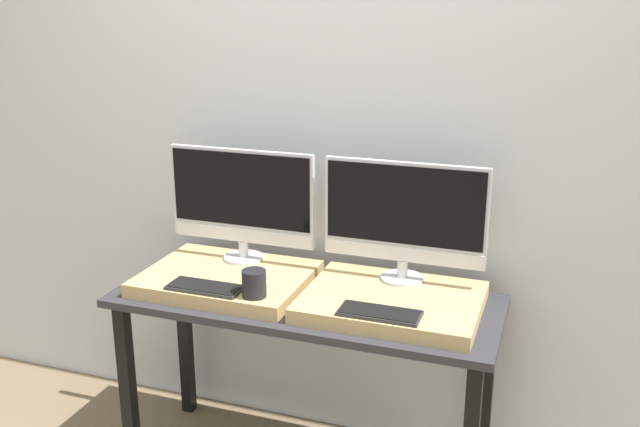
# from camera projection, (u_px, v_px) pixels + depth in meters

# --- Properties ---
(wall_back) EXTENTS (8.00, 0.04, 2.60)m
(wall_back) POSITION_uv_depth(u_px,v_px,m) (336.00, 140.00, 2.86)
(wall_back) COLOR silver
(wall_back) RESTS_ON ground_plane
(workbench) EXTENTS (1.46, 0.57, 0.76)m
(workbench) POSITION_uv_depth(u_px,v_px,m) (306.00, 322.00, 2.73)
(workbench) COLOR #2D2D33
(workbench) RESTS_ON ground_plane
(wooden_riser_left) EXTENTS (0.64, 0.49, 0.06)m
(wooden_riser_left) POSITION_uv_depth(u_px,v_px,m) (227.00, 279.00, 2.80)
(wooden_riser_left) COLOR tan
(wooden_riser_left) RESTS_ON workbench
(monitor_left) EXTENTS (0.62, 0.16, 0.46)m
(monitor_left) POSITION_uv_depth(u_px,v_px,m) (242.00, 200.00, 2.86)
(monitor_left) COLOR silver
(monitor_left) RESTS_ON wooden_riser_left
(keyboard_left) EXTENTS (0.28, 0.12, 0.01)m
(keyboard_left) POSITION_uv_depth(u_px,v_px,m) (205.00, 287.00, 2.63)
(keyboard_left) COLOR #2D2D2D
(keyboard_left) RESTS_ON wooden_riser_left
(mug) EXTENTS (0.09, 0.09, 0.10)m
(mug) POSITION_uv_depth(u_px,v_px,m) (254.00, 283.00, 2.55)
(mug) COLOR black
(mug) RESTS_ON wooden_riser_left
(wooden_riser_right) EXTENTS (0.64, 0.49, 0.06)m
(wooden_riser_right) POSITION_uv_depth(u_px,v_px,m) (392.00, 302.00, 2.59)
(wooden_riser_right) COLOR tan
(wooden_riser_right) RESTS_ON workbench
(monitor_right) EXTENTS (0.62, 0.16, 0.46)m
(monitor_right) POSITION_uv_depth(u_px,v_px,m) (404.00, 216.00, 2.64)
(monitor_right) COLOR silver
(monitor_right) RESTS_ON wooden_riser_right
(keyboard_right) EXTENTS (0.28, 0.12, 0.01)m
(keyboard_right) POSITION_uv_depth(u_px,v_px,m) (380.00, 313.00, 2.42)
(keyboard_right) COLOR #2D2D2D
(keyboard_right) RESTS_ON wooden_riser_right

